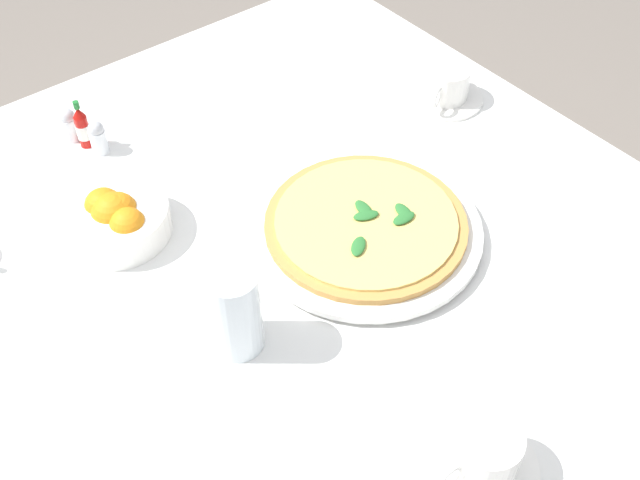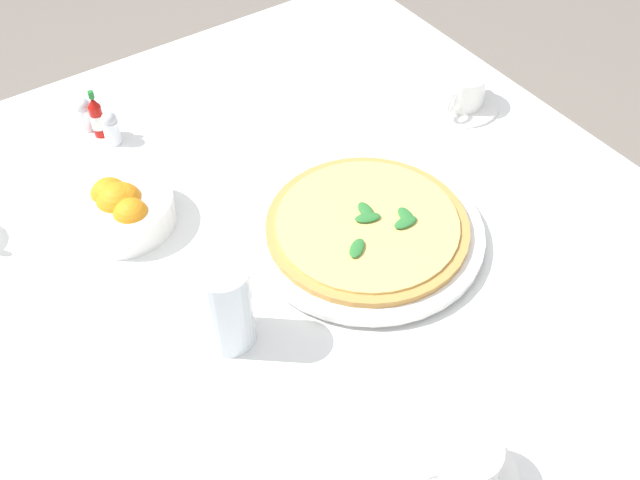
{
  "view_description": "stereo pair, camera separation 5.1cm",
  "coord_description": "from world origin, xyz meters",
  "px_view_note": "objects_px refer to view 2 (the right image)",
  "views": [
    {
      "loc": [
        -0.58,
        0.38,
        1.53
      ],
      "look_at": [
        -0.02,
        -0.07,
        0.77
      ],
      "focal_mm": 43.41,
      "sensor_mm": 36.0,
      "label": 1
    },
    {
      "loc": [
        -0.61,
        0.34,
        1.53
      ],
      "look_at": [
        -0.02,
        -0.07,
        0.77
      ],
      "focal_mm": 43.41,
      "sensor_mm": 36.0,
      "label": 2
    }
  ],
  "objects_px": {
    "coffee_cup_near_right": "(462,464)",
    "salt_shaker": "(85,115)",
    "hot_sauce_bottle": "(97,117)",
    "pizza_plate": "(367,232)",
    "water_glass_far_right": "(226,309)",
    "pizza": "(368,225)",
    "citrus_bowl": "(120,208)",
    "coffee_cup_center_back": "(461,91)",
    "pepper_shaker": "(111,129)"
  },
  "relations": [
    {
      "from": "pizza",
      "to": "hot_sauce_bottle",
      "type": "relative_size",
      "value": 3.37
    },
    {
      "from": "pizza_plate",
      "to": "hot_sauce_bottle",
      "type": "height_order",
      "value": "hot_sauce_bottle"
    },
    {
      "from": "citrus_bowl",
      "to": "hot_sauce_bottle",
      "type": "xyz_separation_m",
      "value": [
        0.2,
        -0.05,
        0.01
      ]
    },
    {
      "from": "salt_shaker",
      "to": "coffee_cup_center_back",
      "type": "bearing_deg",
      "value": -118.65
    },
    {
      "from": "water_glass_far_right",
      "to": "pizza",
      "type": "bearing_deg",
      "value": -80.7
    },
    {
      "from": "coffee_cup_near_right",
      "to": "hot_sauce_bottle",
      "type": "height_order",
      "value": "hot_sauce_bottle"
    },
    {
      "from": "coffee_cup_near_right",
      "to": "salt_shaker",
      "type": "xyz_separation_m",
      "value": [
        0.79,
        0.09,
        -0.01
      ]
    },
    {
      "from": "pepper_shaker",
      "to": "coffee_cup_center_back",
      "type": "bearing_deg",
      "value": -114.63
    },
    {
      "from": "water_glass_far_right",
      "to": "citrus_bowl",
      "type": "relative_size",
      "value": 0.83
    },
    {
      "from": "coffee_cup_near_right",
      "to": "citrus_bowl",
      "type": "height_order",
      "value": "coffee_cup_near_right"
    },
    {
      "from": "pizza",
      "to": "water_glass_far_right",
      "type": "xyz_separation_m",
      "value": [
        -0.04,
        0.24,
        0.03
      ]
    },
    {
      "from": "pizza_plate",
      "to": "pepper_shaker",
      "type": "xyz_separation_m",
      "value": [
        0.39,
        0.2,
        0.01
      ]
    },
    {
      "from": "salt_shaker",
      "to": "pepper_shaker",
      "type": "distance_m",
      "value": 0.06
    },
    {
      "from": "pepper_shaker",
      "to": "hot_sauce_bottle",
      "type": "bearing_deg",
      "value": 19.65
    },
    {
      "from": "coffee_cup_near_right",
      "to": "hot_sauce_bottle",
      "type": "xyz_separation_m",
      "value": [
        0.76,
        0.08,
        0.0
      ]
    },
    {
      "from": "coffee_cup_center_back",
      "to": "hot_sauce_bottle",
      "type": "xyz_separation_m",
      "value": [
        0.26,
        0.52,
        0.01
      ]
    },
    {
      "from": "coffee_cup_center_back",
      "to": "pepper_shaker",
      "type": "height_order",
      "value": "coffee_cup_center_back"
    },
    {
      "from": "coffee_cup_center_back",
      "to": "hot_sauce_bottle",
      "type": "relative_size",
      "value": 1.57
    },
    {
      "from": "water_glass_far_right",
      "to": "hot_sauce_bottle",
      "type": "bearing_deg",
      "value": -3.57
    },
    {
      "from": "pizza_plate",
      "to": "water_glass_far_right",
      "type": "bearing_deg",
      "value": 99.37
    },
    {
      "from": "pizza",
      "to": "hot_sauce_bottle",
      "type": "distance_m",
      "value": 0.47
    },
    {
      "from": "citrus_bowl",
      "to": "salt_shaker",
      "type": "distance_m",
      "value": 0.23
    },
    {
      "from": "pizza_plate",
      "to": "pizza",
      "type": "bearing_deg",
      "value": -140.26
    },
    {
      "from": "coffee_cup_near_right",
      "to": "pepper_shaker",
      "type": "bearing_deg",
      "value": 5.4
    },
    {
      "from": "water_glass_far_right",
      "to": "hot_sauce_bottle",
      "type": "distance_m",
      "value": 0.46
    },
    {
      "from": "pizza",
      "to": "salt_shaker",
      "type": "distance_m",
      "value": 0.5
    },
    {
      "from": "pizza",
      "to": "salt_shaker",
      "type": "bearing_deg",
      "value": 26.32
    },
    {
      "from": "pizza_plate",
      "to": "coffee_cup_center_back",
      "type": "distance_m",
      "value": 0.35
    },
    {
      "from": "pizza_plate",
      "to": "pepper_shaker",
      "type": "distance_m",
      "value": 0.44
    },
    {
      "from": "pizza",
      "to": "coffee_cup_near_right",
      "type": "distance_m",
      "value": 0.37
    },
    {
      "from": "coffee_cup_center_back",
      "to": "water_glass_far_right",
      "type": "height_order",
      "value": "water_glass_far_right"
    },
    {
      "from": "hot_sauce_bottle",
      "to": "salt_shaker",
      "type": "xyz_separation_m",
      "value": [
        0.03,
        0.01,
        -0.01
      ]
    },
    {
      "from": "pizza",
      "to": "hot_sauce_bottle",
      "type": "height_order",
      "value": "hot_sauce_bottle"
    },
    {
      "from": "coffee_cup_near_right",
      "to": "citrus_bowl",
      "type": "xyz_separation_m",
      "value": [
        0.56,
        0.13,
        -0.0
      ]
    },
    {
      "from": "pizza_plate",
      "to": "coffee_cup_near_right",
      "type": "bearing_deg",
      "value": 158.76
    },
    {
      "from": "salt_shaker",
      "to": "pepper_shaker",
      "type": "height_order",
      "value": "same"
    },
    {
      "from": "pizza_plate",
      "to": "salt_shaker",
      "type": "height_order",
      "value": "salt_shaker"
    },
    {
      "from": "pizza",
      "to": "water_glass_far_right",
      "type": "bearing_deg",
      "value": 99.3
    },
    {
      "from": "pizza",
      "to": "coffee_cup_near_right",
      "type": "height_order",
      "value": "coffee_cup_near_right"
    },
    {
      "from": "citrus_bowl",
      "to": "water_glass_far_right",
      "type": "bearing_deg",
      "value": -174.72
    },
    {
      "from": "hot_sauce_bottle",
      "to": "coffee_cup_near_right",
      "type": "bearing_deg",
      "value": -174.05
    },
    {
      "from": "water_glass_far_right",
      "to": "pepper_shaker",
      "type": "height_order",
      "value": "water_glass_far_right"
    },
    {
      "from": "pizza_plate",
      "to": "hot_sauce_bottle",
      "type": "bearing_deg",
      "value": 26.73
    },
    {
      "from": "coffee_cup_center_back",
      "to": "water_glass_far_right",
      "type": "distance_m",
      "value": 0.59
    },
    {
      "from": "pepper_shaker",
      "to": "water_glass_far_right",
      "type": "bearing_deg",
      "value": 174.88
    },
    {
      "from": "water_glass_far_right",
      "to": "citrus_bowl",
      "type": "xyz_separation_m",
      "value": [
        0.26,
        0.02,
        -0.03
      ]
    },
    {
      "from": "coffee_cup_center_back",
      "to": "water_glass_far_right",
      "type": "relative_size",
      "value": 1.04
    },
    {
      "from": "pizza",
      "to": "citrus_bowl",
      "type": "relative_size",
      "value": 1.86
    },
    {
      "from": "coffee_cup_center_back",
      "to": "pepper_shaker",
      "type": "relative_size",
      "value": 2.31
    },
    {
      "from": "coffee_cup_center_back",
      "to": "citrus_bowl",
      "type": "distance_m",
      "value": 0.58
    }
  ]
}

